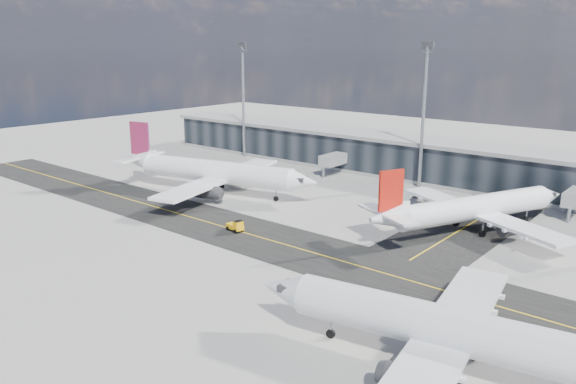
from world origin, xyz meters
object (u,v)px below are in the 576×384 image
(airliner_af, at_px, (213,172))
(baggage_tug, at_px, (236,226))
(airliner_redtail, at_px, (472,208))
(service_van, at_px, (418,200))
(airliner_near, at_px, (464,334))

(airliner_af, height_order, baggage_tug, airliner_af)
(airliner_redtail, distance_m, baggage_tug, 36.98)
(baggage_tug, bearing_deg, airliner_af, -115.86)
(service_van, bearing_deg, airliner_near, -70.99)
(airliner_af, bearing_deg, airliner_near, 51.48)
(airliner_near, xyz_separation_m, baggage_tug, (-43.26, 15.11, -3.06))
(airliner_redtail, height_order, service_van, airliner_redtail)
(airliner_redtail, relative_size, baggage_tug, 11.39)
(baggage_tug, xyz_separation_m, service_van, (14.46, 32.64, -0.12))
(airliner_redtail, bearing_deg, baggage_tug, -115.21)
(airliner_redtail, relative_size, airliner_near, 0.89)
(airliner_redtail, xyz_separation_m, baggage_tug, (-28.17, -23.79, -2.80))
(airliner_near, relative_size, baggage_tug, 12.78)
(airliner_redtail, distance_m, airliner_near, 41.73)
(airliner_redtail, height_order, airliner_near, airliner_near)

